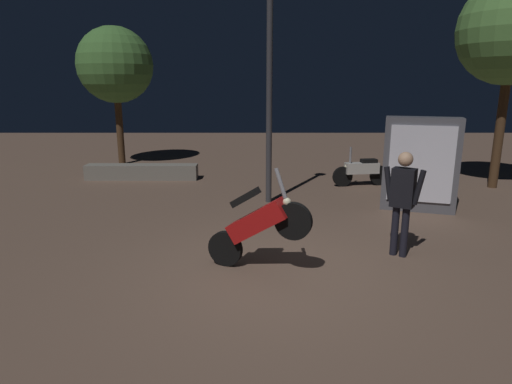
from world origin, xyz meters
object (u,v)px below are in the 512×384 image
motorcycle_white_parked_left (360,170)px  person_rider_beside (401,194)px  streetlamp_near (268,55)px  kiosk_billboard (418,164)px  motorcycle_red_foreground (256,224)px

motorcycle_white_parked_left → person_rider_beside: person_rider_beside is taller
streetlamp_near → kiosk_billboard: bearing=-11.8°
motorcycle_red_foreground → streetlamp_near: bearing=107.7°
streetlamp_near → motorcycle_white_parked_left: bearing=33.0°
streetlamp_near → kiosk_billboard: size_ratio=2.61×
streetlamp_near → motorcycle_red_foreground: bearing=-93.9°
motorcycle_white_parked_left → kiosk_billboard: (0.70, -2.44, 0.61)m
motorcycle_red_foreground → person_rider_beside: bearing=36.2°
motorcycle_red_foreground → kiosk_billboard: (3.65, 3.36, 0.31)m
motorcycle_white_parked_left → streetlamp_near: (-2.68, -1.74, 3.00)m
motorcycle_white_parked_left → kiosk_billboard: size_ratio=0.79×
motorcycle_white_parked_left → person_rider_beside: bearing=74.7°
person_rider_beside → streetlamp_near: bearing=-115.8°
motorcycle_white_parked_left → streetlamp_near: streetlamp_near is taller
motorcycle_red_foreground → streetlamp_near: 4.88m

